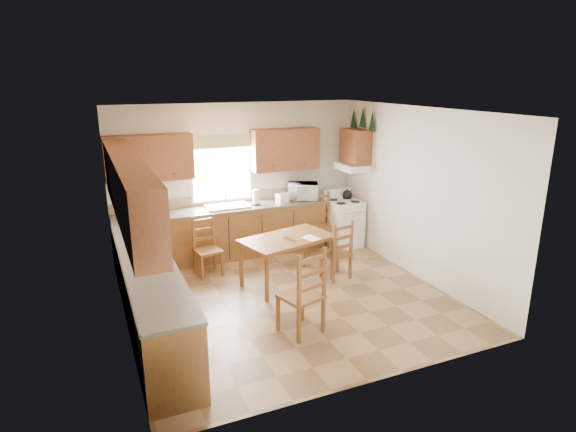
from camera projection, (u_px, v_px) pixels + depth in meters
name	position (u px, v px, depth m)	size (l,w,h in m)	color
floor	(287.00, 297.00, 7.10)	(4.50, 4.50, 0.00)	#8C6D4C
ceiling	(287.00, 111.00, 6.34)	(4.50, 4.50, 0.00)	olive
wall_left	(117.00, 228.00, 5.87)	(4.50, 4.50, 0.00)	silver
wall_right	(418.00, 194.00, 7.58)	(4.50, 4.50, 0.00)	silver
wall_back	(238.00, 179.00, 8.71)	(4.50, 4.50, 0.00)	silver
wall_front	(376.00, 265.00, 4.74)	(4.50, 4.50, 0.00)	silver
lower_cab_back	(224.00, 234.00, 8.55)	(3.75, 0.60, 0.88)	brown
lower_cab_left	(150.00, 297.00, 6.10)	(0.60, 3.60, 0.88)	brown
counter_back	(223.00, 209.00, 8.43)	(3.75, 0.63, 0.04)	#595148
counter_left	(147.00, 263.00, 5.98)	(0.63, 3.60, 0.04)	#595148
backsplash	(219.00, 199.00, 8.65)	(3.75, 0.01, 0.18)	#967D5B
upper_cab_back_left	(149.00, 158.00, 7.83)	(1.41, 0.33, 0.75)	brown
upper_cab_back_right	(285.00, 149.00, 8.75)	(1.25, 0.33, 0.75)	brown
upper_cab_left	(129.00, 189.00, 5.66)	(0.33, 3.60, 0.75)	brown
upper_cab_stove	(355.00, 146.00, 8.81)	(0.33, 0.62, 0.62)	brown
range_hood	(352.00, 167.00, 8.90)	(0.44, 0.62, 0.12)	white
window_frame	(222.00, 169.00, 8.51)	(1.13, 0.02, 1.18)	white
window_pane	(222.00, 169.00, 8.51)	(1.05, 0.01, 1.10)	white
window_valance	(221.00, 141.00, 8.34)	(1.19, 0.01, 0.24)	#4F6C35
sink_basin	(227.00, 206.00, 8.44)	(0.75, 0.45, 0.04)	silver
pine_decal_a	(372.00, 121.00, 8.45)	(0.22, 0.22, 0.36)	#103219
pine_decal_b	(363.00, 117.00, 8.72)	(0.22, 0.22, 0.36)	#103219
pine_decal_c	(353.00, 118.00, 9.01)	(0.22, 0.22, 0.36)	#103219
stove	(343.00, 224.00, 9.14)	(0.58, 0.60, 0.87)	white
coffeemaker	(131.00, 207.00, 7.75)	(0.22, 0.27, 0.38)	white
paper_towel	(256.00, 197.00, 8.58)	(0.12, 0.12, 0.27)	white
toaster	(283.00, 198.00, 8.72)	(0.22, 0.14, 0.18)	white
microwave	(303.00, 191.00, 8.96)	(0.51, 0.37, 0.31)	white
dining_table	(287.00, 260.00, 7.50)	(1.40, 0.80, 0.75)	brown
chair_near_left	(301.00, 291.00, 5.99)	(0.48, 0.45, 1.13)	brown
chair_near_right	(336.00, 250.00, 7.65)	(0.41, 0.39, 0.97)	brown
chair_far_left	(208.00, 247.00, 7.78)	(0.40, 0.38, 0.96)	brown
chair_far_right	(318.00, 223.00, 8.82)	(0.46, 0.44, 1.09)	brown
table_paper	(311.00, 238.00, 7.37)	(0.20, 0.26, 0.00)	white
table_card	(285.00, 234.00, 7.38)	(0.09, 0.02, 0.12)	white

